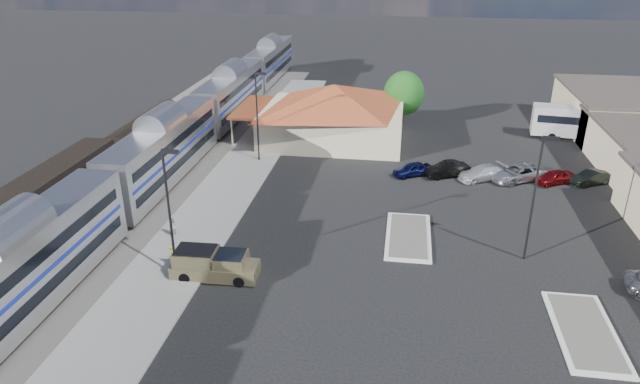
# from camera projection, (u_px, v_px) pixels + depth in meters

# --- Properties ---
(ground) EXTENTS (280.00, 280.00, 0.00)m
(ground) POSITION_uv_depth(u_px,v_px,m) (352.00, 246.00, 41.40)
(ground) COLOR black
(ground) RESTS_ON ground
(railbed) EXTENTS (16.00, 100.00, 0.12)m
(railbed) POSITION_uv_depth(u_px,v_px,m) (130.00, 186.00, 51.47)
(railbed) COLOR #4C4944
(railbed) RESTS_ON ground
(platform) EXTENTS (5.50, 92.00, 0.18)m
(platform) POSITION_uv_depth(u_px,v_px,m) (219.00, 201.00, 48.42)
(platform) COLOR gray
(platform) RESTS_ON ground
(passenger_train) EXTENTS (3.00, 104.00, 5.55)m
(passenger_train) POSITION_uv_depth(u_px,v_px,m) (164.00, 153.00, 51.24)
(passenger_train) COLOR silver
(passenger_train) RESTS_ON ground
(freight_cars) EXTENTS (2.80, 46.00, 4.00)m
(freight_cars) POSITION_uv_depth(u_px,v_px,m) (60.00, 190.00, 46.00)
(freight_cars) COLOR black
(freight_cars) RESTS_ON ground
(station_depot) EXTENTS (18.35, 12.24, 6.20)m
(station_depot) POSITION_uv_depth(u_px,v_px,m) (333.00, 112.00, 62.47)
(station_depot) COLOR #BEB18B
(station_depot) RESTS_ON ground
(traffic_island_south) EXTENTS (3.30, 7.50, 0.21)m
(traffic_island_south) POSITION_uv_depth(u_px,v_px,m) (408.00, 236.00, 42.62)
(traffic_island_south) COLOR silver
(traffic_island_south) RESTS_ON ground
(traffic_island_north) EXTENTS (3.30, 7.50, 0.21)m
(traffic_island_north) POSITION_uv_depth(u_px,v_px,m) (585.00, 331.00, 32.21)
(traffic_island_north) COLOR silver
(traffic_island_north) RESTS_ON ground
(lamp_plat_s) EXTENTS (1.08, 0.25, 9.00)m
(lamp_plat_s) POSITION_uv_depth(u_px,v_px,m) (170.00, 205.00, 35.30)
(lamp_plat_s) COLOR black
(lamp_plat_s) RESTS_ON ground
(lamp_plat_n) EXTENTS (1.08, 0.25, 9.00)m
(lamp_plat_n) POSITION_uv_depth(u_px,v_px,m) (258.00, 110.00, 55.21)
(lamp_plat_n) COLOR black
(lamp_plat_n) RESTS_ON ground
(lamp_lot) EXTENTS (1.08, 0.25, 9.00)m
(lamp_lot) POSITION_uv_depth(u_px,v_px,m) (537.00, 189.00, 37.59)
(lamp_lot) COLOR black
(lamp_lot) RESTS_ON ground
(tree_depot) EXTENTS (4.71, 4.71, 6.63)m
(tree_depot) POSITION_uv_depth(u_px,v_px,m) (404.00, 93.00, 66.51)
(tree_depot) COLOR #382314
(tree_depot) RESTS_ON ground
(pickup_truck) EXTENTS (5.68, 2.25, 1.94)m
(pickup_truck) POSITION_uv_depth(u_px,v_px,m) (215.00, 265.00, 37.23)
(pickup_truck) COLOR #94875B
(pickup_truck) RESTS_ON ground
(coach_bus) EXTENTS (11.49, 3.86, 3.62)m
(coach_bus) POSITION_uv_depth(u_px,v_px,m) (586.00, 122.00, 62.69)
(coach_bus) COLOR white
(coach_bus) RESTS_ON ground
(person_a) EXTENTS (0.56, 0.68, 1.58)m
(person_a) POSITION_uv_depth(u_px,v_px,m) (172.00, 256.00, 38.19)
(person_a) COLOR #DBD944
(person_a) RESTS_ON platform
(person_b) EXTENTS (0.60, 0.77, 1.57)m
(person_b) POSITION_uv_depth(u_px,v_px,m) (172.00, 226.00, 42.16)
(person_b) COLOR silver
(person_b) RESTS_ON platform
(parked_car_a) EXTENTS (4.02, 3.12, 1.28)m
(parked_car_a) POSITION_uv_depth(u_px,v_px,m) (412.00, 169.00, 53.58)
(parked_car_a) COLOR #0C103D
(parked_car_a) RESTS_ON ground
(parked_car_b) EXTENTS (4.53, 3.19, 1.42)m
(parked_car_b) POSITION_uv_depth(u_px,v_px,m) (447.00, 169.00, 53.38)
(parked_car_b) COLOR black
(parked_car_b) RESTS_ON ground
(parked_car_c) EXTENTS (5.00, 3.97, 1.36)m
(parked_car_c) POSITION_uv_depth(u_px,v_px,m) (482.00, 173.00, 52.69)
(parked_car_c) COLOR silver
(parked_car_c) RESTS_ON ground
(parked_car_d) EXTENTS (5.83, 4.83, 1.48)m
(parked_car_d) POSITION_uv_depth(u_px,v_px,m) (518.00, 173.00, 52.50)
(parked_car_d) COLOR #999AA1
(parked_car_d) RESTS_ON ground
(parked_car_e) EXTENTS (4.00, 3.13, 1.28)m
(parked_car_e) POSITION_uv_depth(u_px,v_px,m) (554.00, 177.00, 51.83)
(parked_car_e) COLOR maroon
(parked_car_e) RESTS_ON ground
(parked_car_f) EXTENTS (4.10, 3.11, 1.29)m
(parked_car_f) POSITION_uv_depth(u_px,v_px,m) (590.00, 178.00, 51.66)
(parked_car_f) COLOR black
(parked_car_f) RESTS_ON ground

